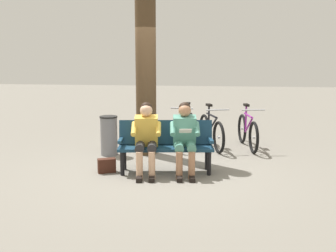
{
  "coord_description": "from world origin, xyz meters",
  "views": [
    {
      "loc": [
        -0.88,
        6.63,
        1.95
      ],
      "look_at": [
        0.02,
        -0.17,
        0.75
      ],
      "focal_mm": 42.57,
      "sensor_mm": 36.0,
      "label": 1
    }
  ],
  "objects": [
    {
      "name": "handbag",
      "position": [
        1.01,
        0.27,
        0.12
      ],
      "size": [
        0.33,
        0.25,
        0.24
      ],
      "primitive_type": "cube",
      "rotation": [
        0.0,
        0.0,
        0.41
      ],
      "color": "#3F1E14",
      "rests_on": "ground"
    },
    {
      "name": "bicycle_silver",
      "position": [
        -1.48,
        -1.93,
        0.36
      ],
      "size": [
        0.49,
        1.66,
        0.94
      ],
      "rotation": [
        0.0,
        0.0,
        1.75
      ],
      "color": "black",
      "rests_on": "ground"
    },
    {
      "name": "bench",
      "position": [
        0.03,
        0.05,
        0.51
      ],
      "size": [
        1.65,
        0.7,
        0.87
      ],
      "rotation": [
        0.0,
        0.0,
        0.14
      ],
      "color": "navy",
      "rests_on": "ground"
    },
    {
      "name": "bicycle_orange",
      "position": [
        -0.13,
        -2.01,
        0.36
      ],
      "size": [
        0.48,
        1.68,
        0.94
      ],
      "rotation": [
        0.0,
        0.0,
        1.45
      ],
      "color": "black",
      "rests_on": "ground"
    },
    {
      "name": "person_reading",
      "position": [
        -0.31,
        0.17,
        0.66
      ],
      "size": [
        0.53,
        0.8,
        1.2
      ],
      "rotation": [
        0.0,
        0.0,
        0.14
      ],
      "color": "#4C8C7A",
      "rests_on": "ground"
    },
    {
      "name": "tree_trunk",
      "position": [
        0.59,
        -1.14,
        1.92
      ],
      "size": [
        0.4,
        0.4,
        3.85
      ],
      "primitive_type": "cylinder",
      "color": "#4C3823",
      "rests_on": "ground"
    },
    {
      "name": "bicycle_red",
      "position": [
        -0.7,
        -1.83,
        0.36
      ],
      "size": [
        0.67,
        1.61,
        0.94
      ],
      "rotation": [
        0.0,
        0.0,
        1.9
      ],
      "color": "black",
      "rests_on": "ground"
    },
    {
      "name": "ground_plane",
      "position": [
        0.0,
        0.0,
        0.0
      ],
      "size": [
        40.0,
        40.0,
        0.0
      ],
      "primitive_type": "plane",
      "color": "slate"
    },
    {
      "name": "person_companion",
      "position": [
        0.33,
        0.26,
        0.66
      ],
      "size": [
        0.53,
        0.8,
        1.2
      ],
      "rotation": [
        0.0,
        0.0,
        0.14
      ],
      "color": "gold",
      "rests_on": "ground"
    },
    {
      "name": "litter_bin",
      "position": [
        1.31,
        -0.93,
        0.4
      ],
      "size": [
        0.35,
        0.35,
        0.79
      ],
      "color": "slate",
      "rests_on": "ground"
    }
  ]
}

